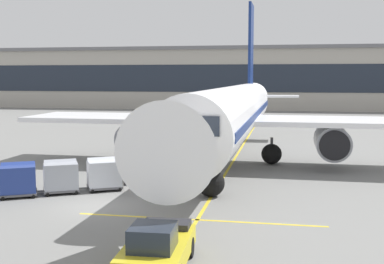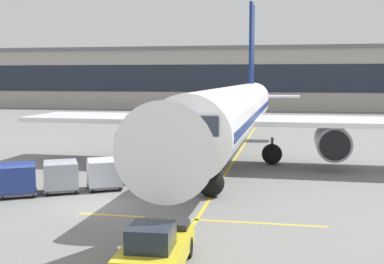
% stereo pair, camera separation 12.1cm
% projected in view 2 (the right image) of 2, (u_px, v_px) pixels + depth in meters
% --- Properties ---
extents(ground_plane, '(600.00, 600.00, 0.00)m').
position_uv_depth(ground_plane, '(96.00, 206.00, 26.00)').
color(ground_plane, slate).
extents(parked_airplane, '(32.49, 42.84, 14.61)m').
position_uv_depth(parked_airplane, '(233.00, 114.00, 37.93)').
color(parked_airplane, white).
rests_on(parked_airplane, ground).
extents(belt_loader, '(5.26, 3.49, 3.12)m').
position_uv_depth(belt_loader, '(160.00, 167.00, 32.53)').
color(belt_loader, '#A3A8B2').
rests_on(belt_loader, ground).
extents(baggage_cart_lead, '(2.78, 2.35, 1.91)m').
position_uv_depth(baggage_cart_lead, '(104.00, 173.00, 29.79)').
color(baggage_cart_lead, '#515156').
rests_on(baggage_cart_lead, ground).
extents(baggage_cart_second, '(2.78, 2.35, 1.91)m').
position_uv_depth(baggage_cart_second, '(61.00, 176.00, 29.01)').
color(baggage_cart_second, '#515156').
rests_on(baggage_cart_second, ground).
extents(baggage_cart_third, '(2.78, 2.35, 1.91)m').
position_uv_depth(baggage_cart_third, '(18.00, 179.00, 28.13)').
color(baggage_cart_third, '#515156').
rests_on(baggage_cart_third, ground).
extents(pushback_tug, '(2.28, 4.48, 1.83)m').
position_uv_depth(pushback_tug, '(156.00, 248.00, 17.34)').
color(pushback_tug, gold).
rests_on(pushback_tug, ground).
extents(ground_crew_by_loader, '(0.41, 0.49, 1.74)m').
position_uv_depth(ground_crew_by_loader, '(126.00, 170.00, 30.94)').
color(ground_crew_by_loader, black).
rests_on(ground_crew_by_loader, ground).
extents(ground_crew_by_carts, '(0.55, 0.35, 1.74)m').
position_uv_depth(ground_crew_by_carts, '(153.00, 170.00, 30.89)').
color(ground_crew_by_carts, black).
rests_on(ground_crew_by_carts, ground).
extents(safety_cone_engine_keepout, '(0.55, 0.55, 0.63)m').
position_uv_depth(safety_cone_engine_keepout, '(150.00, 165.00, 36.66)').
color(safety_cone_engine_keepout, black).
rests_on(safety_cone_engine_keepout, ground).
extents(apron_guidance_line_lead_in, '(0.20, 110.00, 0.01)m').
position_uv_depth(apron_guidance_line_lead_in, '(230.00, 166.00, 37.66)').
color(apron_guidance_line_lead_in, yellow).
rests_on(apron_guidance_line_lead_in, ground).
extents(apron_guidance_line_stop_bar, '(12.00, 0.20, 0.01)m').
position_uv_depth(apron_guidance_line_stop_bar, '(198.00, 220.00, 23.56)').
color(apron_guidance_line_stop_bar, yellow).
rests_on(apron_guidance_line_stop_bar, ground).
extents(terminal_building, '(120.34, 17.23, 13.04)m').
position_uv_depth(terminal_building, '(217.00, 78.00, 108.93)').
color(terminal_building, '#A8A399').
rests_on(terminal_building, ground).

